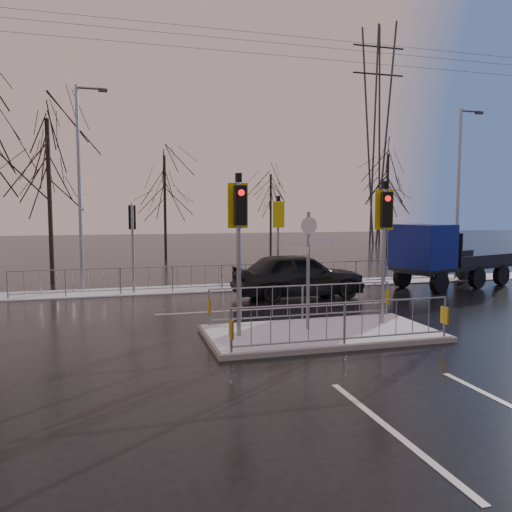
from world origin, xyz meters
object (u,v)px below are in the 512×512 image
object	(u,v)px
traffic_island	(321,321)
street_lamp_left	(81,180)
flatbed_truck	(435,254)
car_far_lane	(298,275)
street_lamp_right	(460,187)

from	to	relation	value
traffic_island	street_lamp_left	bearing A→B (deg)	124.07
flatbed_truck	street_lamp_left	xyz separation A→B (m)	(-14.13, 3.37, 3.06)
flatbed_truck	street_lamp_left	size ratio (longest dim) A/B	0.75
traffic_island	flatbed_truck	size ratio (longest dim) A/B	0.97
car_far_lane	flatbed_truck	bearing A→B (deg)	-88.29
traffic_island	car_far_lane	distance (m)	5.87
traffic_island	flatbed_truck	world-z (taller)	traffic_island
street_lamp_left	traffic_island	bearing A→B (deg)	-55.93
car_far_lane	street_lamp_left	bearing A→B (deg)	61.63
street_lamp_right	traffic_island	bearing A→B (deg)	-141.27
car_far_lane	flatbed_truck	distance (m)	6.29
car_far_lane	street_lamp_right	distance (m)	10.18
flatbed_truck	car_far_lane	bearing A→B (deg)	-175.80
traffic_island	flatbed_truck	distance (m)	9.90
traffic_island	street_lamp_right	world-z (taller)	street_lamp_right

